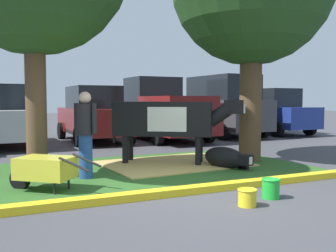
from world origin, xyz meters
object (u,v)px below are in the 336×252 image
bucket_yellow (247,197)px  wheelbarrow (44,168)px  person_handler (85,132)px  pickup_truck_maroon (161,110)px  bucket_green (271,188)px  cow_holstein (167,119)px  suv_dark_grey (222,106)px  calf_lying (225,158)px  sedan_blue (271,112)px  sedan_red (5,116)px  sedan_silver (94,115)px

bucket_yellow → wheelbarrow: bearing=139.2°
person_handler → pickup_truck_maroon: size_ratio=0.31×
bucket_green → cow_holstein: bearing=91.9°
suv_dark_grey → wheelbarrow: bearing=-138.6°
wheelbarrow → calf_lying: bearing=7.9°
person_handler → sedan_blue: sedan_blue is taller
bucket_green → pickup_truck_maroon: (2.11, 8.98, 0.95)m
sedan_red → pickup_truck_maroon: 5.59m
pickup_truck_maroon → sedan_silver: bearing=172.5°
sedan_red → sedan_silver: size_ratio=1.00×
person_handler → bucket_yellow: (1.68, -2.88, -0.78)m
sedan_red → cow_holstein: bearing=-58.6°
wheelbarrow → suv_dark_grey: suv_dark_grey is taller
bucket_green → person_handler: bearing=130.5°
bucket_yellow → sedan_silver: sedan_silver is taller
cow_holstein → bucket_yellow: cow_holstein is taller
sedan_silver → suv_dark_grey: suv_dark_grey is taller
wheelbarrow → bucket_green: (3.14, -1.97, -0.22)m
cow_holstein → bucket_yellow: bearing=-97.3°
bucket_yellow → bucket_green: bucket_green is taller
cow_holstein → sedan_silver: size_ratio=0.63×
sedan_red → pickup_truck_maroon: bearing=-1.1°
person_handler → sedan_red: bearing=100.5°
bucket_yellow → suv_dark_grey: (5.58, 9.35, 1.14)m
cow_holstein → suv_dark_grey: 7.54m
sedan_silver → pickup_truck_maroon: size_ratio=0.82×
cow_holstein → bucket_green: (0.12, -3.58, -0.91)m
bucket_yellow → sedan_silver: bearing=89.1°
bucket_yellow → sedan_red: sedan_red is taller
sedan_silver → sedan_blue: bearing=-1.2°
sedan_blue → calf_lying: bearing=-135.7°
cow_holstein → sedan_red: sedan_red is taller
cow_holstein → person_handler: size_ratio=1.65×
bucket_green → suv_dark_grey: bearing=61.4°
calf_lying → sedan_red: bearing=123.2°
sedan_silver → bucket_green: bearing=-87.2°
sedan_blue → cow_holstein: bearing=-144.2°
sedan_red → sedan_silver: 3.02m
cow_holstein → person_handler: bearing=-157.1°
wheelbarrow → suv_dark_grey: bearing=41.4°
pickup_truck_maroon → suv_dark_grey: (2.87, 0.15, 0.16)m
sedan_blue → wheelbarrow: bearing=-146.2°
person_handler → sedan_silver: size_ratio=0.38×
suv_dark_grey → sedan_blue: (2.62, 0.02, -0.29)m
cow_holstein → wheelbarrow: bearing=-151.9°
sedan_silver → pickup_truck_maroon: (2.57, -0.34, 0.13)m
calf_lying → sedan_blue: (6.79, 6.63, 0.75)m
cow_holstein → sedan_blue: sedan_blue is taller
calf_lying → sedan_blue: 9.52m
person_handler → wheelbarrow: person_handler is taller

